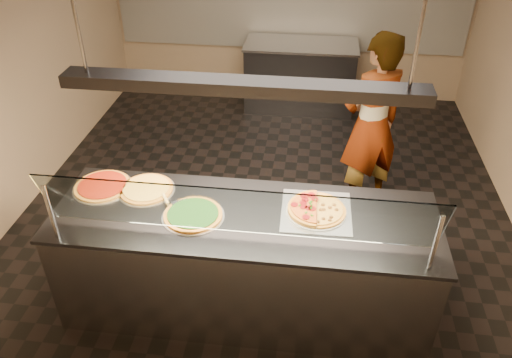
# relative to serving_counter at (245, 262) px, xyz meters

# --- Properties ---
(ground) EXTENTS (5.00, 6.00, 0.02)m
(ground) POSITION_rel_serving_counter_xyz_m (0.02, 1.24, -0.48)
(ground) COLOR black
(ground) RESTS_ON ground
(tile_band) EXTENTS (4.90, 0.02, 1.20)m
(tile_band) POSITION_rel_serving_counter_xyz_m (0.02, 4.22, 0.83)
(tile_band) COLOR silver
(tile_band) RESTS_ON wall_back
(serving_counter) EXTENTS (2.85, 0.94, 0.93)m
(serving_counter) POSITION_rel_serving_counter_xyz_m (0.00, 0.00, 0.00)
(serving_counter) COLOR #B7B7BC
(serving_counter) RESTS_ON ground
(sneeze_guard) EXTENTS (2.61, 0.18, 0.54)m
(sneeze_guard) POSITION_rel_serving_counter_xyz_m (-0.00, -0.34, 0.76)
(sneeze_guard) COLOR #B7B7BC
(sneeze_guard) RESTS_ON serving_counter
(perforated_tray) EXTENTS (0.52, 0.52, 0.01)m
(perforated_tray) POSITION_rel_serving_counter_xyz_m (0.52, 0.11, 0.47)
(perforated_tray) COLOR silver
(perforated_tray) RESTS_ON serving_counter
(half_pizza_pepperoni) EXTENTS (0.23, 0.43, 0.05)m
(half_pizza_pepperoni) POSITION_rel_serving_counter_xyz_m (0.42, 0.11, 0.50)
(half_pizza_pepperoni) COLOR #9A5F1C
(half_pizza_pepperoni) RESTS_ON perforated_tray
(half_pizza_sausage) EXTENTS (0.22, 0.43, 0.04)m
(half_pizza_sausage) POSITION_rel_serving_counter_xyz_m (0.62, 0.10, 0.49)
(half_pizza_sausage) COLOR #9A5F1C
(half_pizza_sausage) RESTS_ON perforated_tray
(pizza_spinach) EXTENTS (0.46, 0.46, 0.03)m
(pizza_spinach) POSITION_rel_serving_counter_xyz_m (-0.37, -0.05, 0.48)
(pizza_spinach) COLOR silver
(pizza_spinach) RESTS_ON serving_counter
(pizza_cheese) EXTENTS (0.44, 0.44, 0.03)m
(pizza_cheese) POSITION_rel_serving_counter_xyz_m (-0.81, 0.22, 0.48)
(pizza_cheese) COLOR silver
(pizza_cheese) RESTS_ON serving_counter
(pizza_tomato) EXTENTS (0.46, 0.46, 0.03)m
(pizza_tomato) POSITION_rel_serving_counter_xyz_m (-1.17, 0.21, 0.48)
(pizza_tomato) COLOR silver
(pizza_tomato) RESTS_ON serving_counter
(pizza_spatula) EXTENTS (0.26, 0.19, 0.02)m
(pizza_spatula) POSITION_rel_serving_counter_xyz_m (-0.56, 0.07, 0.49)
(pizza_spatula) COLOR #B7B7BC
(pizza_spatula) RESTS_ON pizza_spinach
(prep_table) EXTENTS (1.53, 0.74, 0.93)m
(prep_table) POSITION_rel_serving_counter_xyz_m (0.23, 3.79, 0.00)
(prep_table) COLOR #2C2C31
(prep_table) RESTS_ON ground
(worker) EXTENTS (0.81, 0.73, 1.85)m
(worker) POSITION_rel_serving_counter_xyz_m (1.01, 1.54, 0.46)
(worker) COLOR #3B3940
(worker) RESTS_ON ground
(heat_lamp_housing) EXTENTS (2.30, 0.18, 0.08)m
(heat_lamp_housing) POSITION_rel_serving_counter_xyz_m (-0.00, 0.00, 1.48)
(heat_lamp_housing) COLOR #2C2C31
(heat_lamp_housing) RESTS_ON ceiling
(lamp_rod_right) EXTENTS (0.02, 0.02, 1.01)m
(lamp_rod_right) POSITION_rel_serving_counter_xyz_m (1.00, 0.00, 2.03)
(lamp_rod_right) COLOR #B7B7BC
(lamp_rod_right) RESTS_ON ceiling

